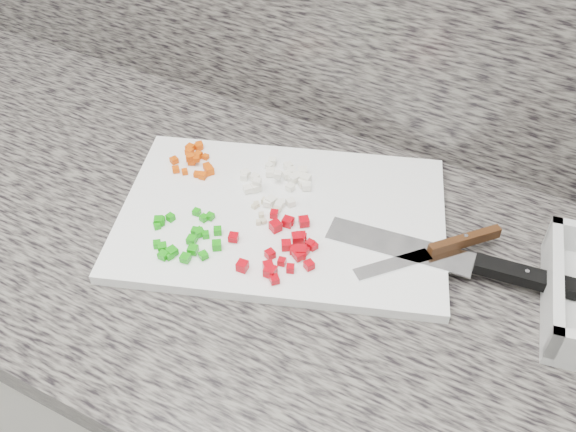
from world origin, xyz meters
TOP-DOWN VIEW (x-y plane):
  - cabinet at (0.00, 1.44)m, footprint 3.92×0.62m
  - countertop at (0.00, 1.44)m, footprint 3.96×0.64m
  - cutting_board at (0.04, 1.49)m, footprint 0.54×0.44m
  - carrot_pile at (-0.13, 1.53)m, footprint 0.08×0.08m
  - onion_pile at (0.01, 1.55)m, footprint 0.11×0.10m
  - green_pepper_pile at (-0.05, 1.38)m, footprint 0.11×0.10m
  - red_pepper_pile at (0.08, 1.43)m, footprint 0.13×0.13m
  - garlic_pile at (0.02, 1.49)m, footprint 0.04×0.06m
  - chef_knife at (0.32, 1.52)m, footprint 0.33×0.07m
  - paring_knife at (0.27, 1.53)m, footprint 0.16×0.17m

SIDE VIEW (x-z plane):
  - cabinet at x=0.00m, z-range 0.00..0.86m
  - countertop at x=0.00m, z-range 0.86..0.90m
  - cutting_board at x=0.04m, z-range 0.90..0.92m
  - garlic_pile at x=0.02m, z-range 0.91..0.92m
  - green_pepper_pile at x=-0.05m, z-range 0.92..0.93m
  - chef_knife at x=0.32m, z-range 0.91..0.93m
  - paring_knife at x=0.27m, z-range 0.91..0.93m
  - red_pepper_pile at x=0.08m, z-range 0.91..0.93m
  - onion_pile at x=0.01m, z-range 0.91..0.93m
  - carrot_pile at x=-0.13m, z-range 0.91..0.93m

